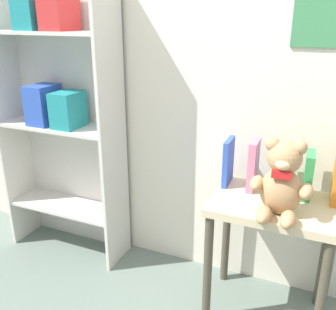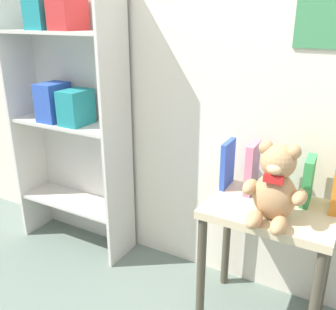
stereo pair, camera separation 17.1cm
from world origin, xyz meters
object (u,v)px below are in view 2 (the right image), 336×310
book_standing_teal (280,177)px  display_table (268,230)px  teddy_bear (275,186)px  book_standing_green (308,181)px  book_standing_pink (252,168)px  book_standing_blue (228,164)px  bookshelf_side (71,105)px

book_standing_teal → display_table: bearing=-91.0°
teddy_bear → book_standing_green: (0.09, 0.22, -0.04)m
teddy_bear → book_standing_teal: 0.23m
display_table → book_standing_pink: bearing=142.0°
book_standing_green → book_standing_teal: bearing=175.7°
teddy_bear → book_standing_teal: (-0.03, 0.22, -0.05)m
display_table → book_standing_green: bearing=43.1°
display_table → book_standing_blue: 0.35m
book_standing_blue → book_standing_teal: size_ratio=1.19×
book_standing_teal → book_standing_green: 0.12m
teddy_bear → book_standing_pink: (-0.15, 0.20, -0.03)m
book_standing_green → display_table: bearing=-139.6°
bookshelf_side → book_standing_blue: bearing=-1.0°
teddy_bear → book_standing_blue: (-0.27, 0.21, -0.03)m
bookshelf_side → display_table: bookshelf_side is taller
teddy_bear → book_standing_teal: size_ratio=1.71×
bookshelf_side → display_table: size_ratio=2.60×
book_standing_pink → book_standing_blue: bearing=173.0°
teddy_bear → book_standing_green: bearing=67.1°
book_standing_blue → book_standing_teal: (0.24, 0.01, -0.02)m
display_table → book_standing_green: (0.12, 0.11, 0.22)m
teddy_bear → book_standing_blue: size_ratio=1.43×
teddy_bear → book_standing_blue: 0.35m
teddy_bear → display_table: bearing=106.0°
teddy_bear → book_standing_pink: 0.25m
book_standing_blue → book_standing_green: size_ratio=1.08×
bookshelf_side → book_standing_pink: bookshelf_side is taller
bookshelf_side → book_standing_green: bearing=-0.5°
teddy_bear → book_standing_blue: teddy_bear is taller
book_standing_pink → bookshelf_side: bearing=177.7°
book_standing_blue → book_standing_green: book_standing_blue is taller
bookshelf_side → book_standing_green: (1.33, -0.01, -0.18)m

